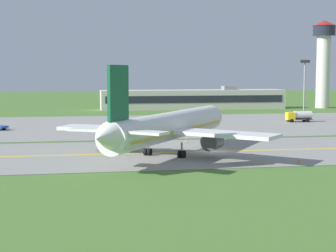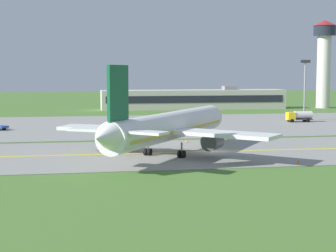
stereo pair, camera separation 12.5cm
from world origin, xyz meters
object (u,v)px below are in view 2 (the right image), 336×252
at_px(service_truck_catering, 299,116).
at_px(control_tower, 324,56).
at_px(airplane_lead, 169,127).
at_px(apron_light_mast, 305,82).

relative_size(service_truck_catering, control_tower, 0.21).
xyz_separation_m(airplane_lead, service_truck_catering, (38.91, 45.20, -2.60)).
height_order(airplane_lead, control_tower, control_tower).
bearing_deg(control_tower, service_truck_catering, -121.00).
distance_m(airplane_lead, service_truck_catering, 59.70).
bearing_deg(airplane_lead, apron_light_mast, 49.47).
distance_m(service_truck_catering, apron_light_mast, 8.97).
relative_size(airplane_lead, service_truck_catering, 5.75).
bearing_deg(apron_light_mast, service_truck_catering, -127.96).
height_order(service_truck_catering, control_tower, control_tower).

